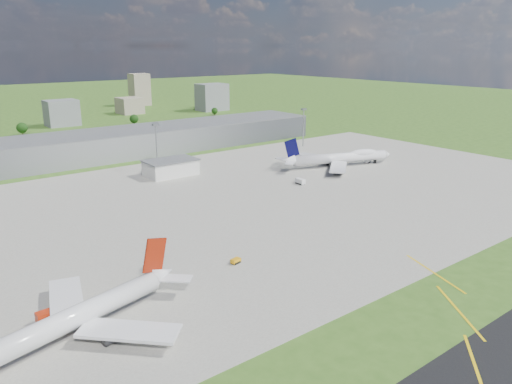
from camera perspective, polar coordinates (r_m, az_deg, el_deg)
ground at (r=309.52m, az=-15.76°, el=3.38°), size 1400.00×1400.00×0.00m
apron at (r=220.29m, az=-2.17°, el=-1.14°), size 360.00×190.00×0.08m
terminal at (r=321.73m, az=-16.90°, el=5.14°), size 300.00×42.00×15.00m
ops_building at (r=268.49m, az=-9.72°, el=2.72°), size 26.00×16.00×8.00m
mast_center at (r=278.77m, az=-11.34°, el=6.02°), size 3.50×2.00×25.90m
mast_east at (r=341.76m, az=5.46°, el=8.13°), size 3.50×2.00×25.90m
airliner_red_twin at (r=128.58m, az=-19.81°, el=-13.33°), size 62.49×47.83×17.38m
airliner_blue_quad at (r=288.44m, az=9.59°, el=3.87°), size 66.61×50.92×17.99m
crash_tender at (r=137.51m, az=-22.50°, el=-13.02°), size 6.42×3.09×3.29m
tug_yellow at (r=159.25m, az=-2.34°, el=-7.89°), size 3.46×2.40×1.62m
van_white_near at (r=249.01m, az=5.08°, el=1.20°), size 2.70×5.56×2.76m
van_white_far at (r=300.59m, az=12.62°, el=3.47°), size 4.92×3.15×2.37m
bldg_c at (r=463.42m, az=-21.32°, el=8.42°), size 26.00×20.00×22.00m
bldg_ce at (r=528.74m, az=-14.24°, el=9.55°), size 22.00×24.00×16.00m
bldg_e at (r=539.82m, az=-5.06°, el=10.75°), size 30.00×22.00×28.00m
bldg_tall_e at (r=598.65m, az=-13.16°, el=11.32°), size 20.00×18.00×36.00m
tree_c at (r=425.21m, az=-25.19°, el=6.65°), size 8.10×8.10×9.90m
tree_e at (r=448.94m, az=-13.76°, el=8.13°), size 7.65×7.65×9.35m
tree_far_e at (r=500.86m, az=-4.75°, el=9.23°), size 6.30×6.30×7.70m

